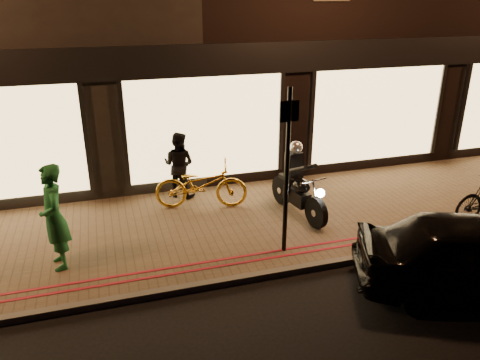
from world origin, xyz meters
name	(u,v)px	position (x,y,z in m)	size (l,w,h in m)	color
ground	(261,281)	(0.00, 0.00, 0.00)	(90.00, 90.00, 0.00)	black
sidewalk	(229,225)	(0.00, 2.00, 0.06)	(50.00, 4.00, 0.12)	brown
kerb_stone	(260,276)	(0.00, 0.05, 0.06)	(50.00, 0.14, 0.12)	#59544C
red_kerb_lines	(251,258)	(0.00, 0.55, 0.12)	(50.00, 0.26, 0.01)	maroon
building_row	(166,3)	(0.00, 8.99, 4.25)	(48.00, 10.11, 8.50)	black
motorcycle	(298,187)	(1.49, 1.99, 0.73)	(0.67, 1.93, 1.59)	black
sign_post	(287,164)	(0.67, 0.65, 1.80)	(0.35, 0.09, 3.00)	black
bicycle_gold	(201,185)	(-0.37, 2.92, 0.65)	(0.70, 2.00, 1.05)	gold
person_green	(54,217)	(-3.22, 1.29, 1.04)	(0.67, 0.44, 1.85)	#1B6730
person_dark	(179,165)	(-0.71, 3.69, 0.88)	(0.74, 0.58, 1.53)	black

